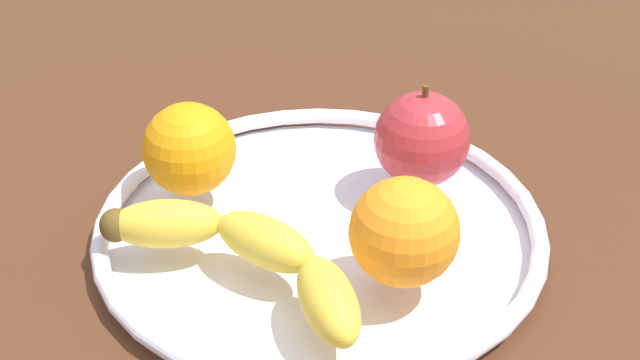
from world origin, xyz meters
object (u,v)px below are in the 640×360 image
object	(u,v)px
fruit_bowl	(320,227)
apple	(422,139)
orange_front_left	(189,149)
banana	(244,252)
orange_center	(404,232)

from	to	relation	value
fruit_bowl	apple	size ratio (longest dim) A/B	4.05
apple	orange_front_left	world-z (taller)	apple
apple	orange_front_left	xyz separation A→B (cm)	(10.81, 12.19, -0.14)
banana	orange_front_left	xyz separation A→B (cm)	(9.68, -3.55, 1.69)
banana	orange_center	xyz separation A→B (cm)	(-7.14, -6.63, 1.80)
banana	orange_center	distance (cm)	9.91
fruit_bowl	orange_center	bearing A→B (deg)	173.95
orange_center	orange_front_left	xyz separation A→B (cm)	(16.82, 3.08, -0.11)
banana	orange_center	size ratio (longest dim) A/B	2.98
fruit_bowl	apple	distance (cm)	9.52
orange_center	orange_front_left	distance (cm)	17.10
orange_center	fruit_bowl	bearing A→B (deg)	-6.05
banana	orange_front_left	world-z (taller)	orange_front_left
banana	apple	world-z (taller)	apple
apple	orange_center	size ratio (longest dim) A/B	1.12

